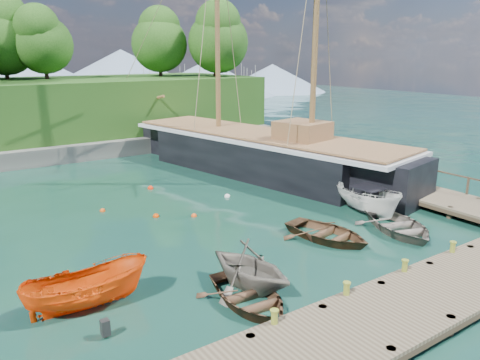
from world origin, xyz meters
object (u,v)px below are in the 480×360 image
at_px(rowboat_1, 249,287).
at_px(motorboat_orange, 89,308).
at_px(cabin_boat_white, 367,213).
at_px(rowboat_0, 249,304).
at_px(schooner, 261,156).
at_px(rowboat_3, 398,232).
at_px(rowboat_2, 327,240).

bearing_deg(rowboat_1, motorboat_orange, 149.30).
bearing_deg(cabin_boat_white, rowboat_0, -152.08).
bearing_deg(schooner, rowboat_3, -107.98).
distance_m(rowboat_1, motorboat_orange, 5.58).
height_order(cabin_boat_white, schooner, schooner).
relative_size(rowboat_3, motorboat_orange, 1.05).
xyz_separation_m(rowboat_0, motorboat_orange, (-4.56, 2.81, 0.00)).
bearing_deg(rowboat_3, schooner, 102.66).
bearing_deg(rowboat_3, cabin_boat_white, 91.17).
bearing_deg(rowboat_0, rowboat_2, 26.75).
distance_m(rowboat_3, schooner, 13.08).
height_order(rowboat_2, cabin_boat_white, cabin_boat_white).
height_order(rowboat_3, motorboat_orange, motorboat_orange).
xyz_separation_m(motorboat_orange, schooner, (15.77, 11.47, 1.23)).
height_order(rowboat_1, motorboat_orange, rowboat_1).
relative_size(rowboat_1, motorboat_orange, 0.88).
xyz_separation_m(rowboat_2, rowboat_3, (3.46, -1.26, 0.00)).
distance_m(rowboat_1, rowboat_2, 5.82).
bearing_deg(rowboat_2, cabin_boat_white, 7.47).
xyz_separation_m(motorboat_orange, cabin_boat_white, (15.17, 1.26, 0.00)).
bearing_deg(motorboat_orange, rowboat_0, -117.81).
bearing_deg(schooner, rowboat_2, -124.40).
bearing_deg(motorboat_orange, rowboat_2, -87.15).
height_order(rowboat_2, rowboat_3, rowboat_3).
distance_m(rowboat_2, schooner, 12.73).
height_order(rowboat_1, rowboat_2, rowboat_1).
relative_size(rowboat_3, cabin_boat_white, 0.97).
height_order(motorboat_orange, schooner, schooner).
bearing_deg(rowboat_0, rowboat_1, 57.32).
xyz_separation_m(rowboat_3, cabin_boat_white, (0.89, 2.72, 0.00)).
height_order(rowboat_0, rowboat_2, rowboat_2).
bearing_deg(rowboat_1, cabin_boat_white, 6.60).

